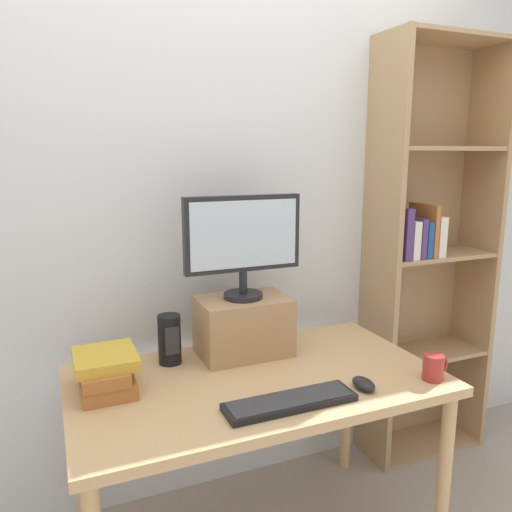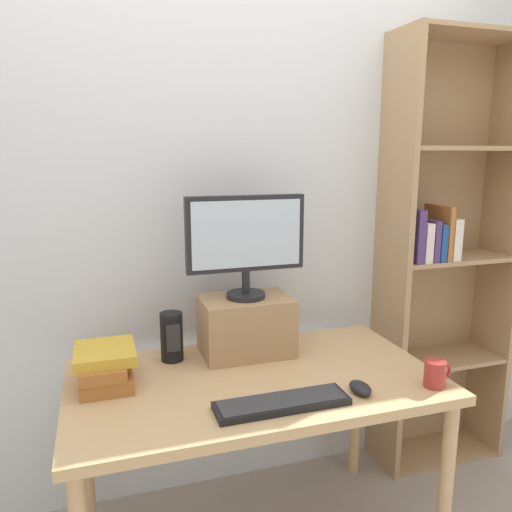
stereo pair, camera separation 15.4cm
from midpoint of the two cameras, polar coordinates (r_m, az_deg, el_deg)
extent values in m
cube|color=silver|center=(2.19, -7.18, 5.56)|extent=(7.00, 0.08, 2.60)
cube|color=tan|center=(1.88, -2.34, -14.11)|extent=(1.33, 0.75, 0.04)
cylinder|color=tan|center=(2.10, 18.58, -23.17)|extent=(0.05, 0.05, 0.69)
cylinder|color=tan|center=(2.25, -21.40, -20.96)|extent=(0.05, 0.05, 0.69)
cylinder|color=tan|center=(2.55, 8.59, -16.15)|extent=(0.05, 0.05, 0.69)
cube|color=tan|center=(2.40, 12.25, -0.66)|extent=(0.03, 0.28, 2.06)
cube|color=tan|center=(2.80, 22.59, 0.41)|extent=(0.03, 0.28, 2.06)
cube|color=tan|center=(2.69, 15.97, 0.44)|extent=(0.64, 0.01, 2.06)
cube|color=tan|center=(2.96, 16.53, -19.77)|extent=(0.58, 0.27, 0.02)
cube|color=tan|center=(2.73, 17.16, -10.49)|extent=(0.58, 0.27, 0.02)
cube|color=tan|center=(2.59, 17.83, 0.13)|extent=(0.58, 0.27, 0.02)
cube|color=tan|center=(2.54, 18.55, 11.55)|extent=(0.58, 0.27, 0.02)
cube|color=tan|center=(2.59, 19.31, 22.50)|extent=(0.58, 0.27, 0.02)
cube|color=#4C336B|center=(2.39, 14.02, 2.60)|extent=(0.04, 0.20, 0.24)
cube|color=silver|center=(2.43, 14.83, 1.95)|extent=(0.04, 0.20, 0.18)
cube|color=#4C336B|center=(2.45, 15.59, 2.10)|extent=(0.03, 0.20, 0.19)
cube|color=navy|center=(2.47, 16.24, 1.96)|extent=(0.03, 0.20, 0.17)
cube|color=#AD662D|center=(2.49, 16.89, 2.89)|extent=(0.02, 0.20, 0.25)
cube|color=silver|center=(2.52, 17.55, 2.29)|extent=(0.04, 0.20, 0.19)
cube|color=#A87F56|center=(2.03, -3.65, -8.01)|extent=(0.36, 0.24, 0.23)
cylinder|color=black|center=(1.99, -3.69, -4.55)|extent=(0.16, 0.16, 0.02)
cylinder|color=black|center=(1.97, -3.72, -2.99)|extent=(0.03, 0.03, 0.09)
cube|color=black|center=(1.93, -3.79, 2.57)|extent=(0.47, 0.04, 0.30)
cube|color=silver|center=(1.92, -3.59, 2.48)|extent=(0.43, 0.00, 0.26)
cube|color=black|center=(1.67, 1.20, -16.41)|extent=(0.44, 0.12, 0.02)
cube|color=#333335|center=(1.67, 1.20, -16.03)|extent=(0.41, 0.11, 0.00)
ellipsoid|color=black|center=(1.80, 9.75, -14.23)|extent=(0.06, 0.10, 0.04)
cube|color=#AD662D|center=(1.86, -19.05, -13.56)|extent=(0.18, 0.25, 0.05)
cube|color=#AD662D|center=(1.84, -19.44, -12.28)|extent=(0.15, 0.26, 0.04)
cube|color=gold|center=(1.83, -19.24, -11.04)|extent=(0.21, 0.23, 0.04)
cylinder|color=#9E2D28|center=(1.91, 17.39, -12.09)|extent=(0.07, 0.07, 0.09)
torus|color=#9E2D28|center=(1.93, 18.26, -11.73)|extent=(0.06, 0.01, 0.06)
cylinder|color=black|center=(1.99, -12.08, -9.32)|extent=(0.09, 0.09, 0.19)
cube|color=#2D2D30|center=(1.94, -11.83, -9.52)|extent=(0.05, 0.00, 0.11)
camera|label=1|loc=(0.08, -92.41, -0.49)|focal=35.00mm
camera|label=2|loc=(0.08, 87.59, 0.49)|focal=35.00mm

